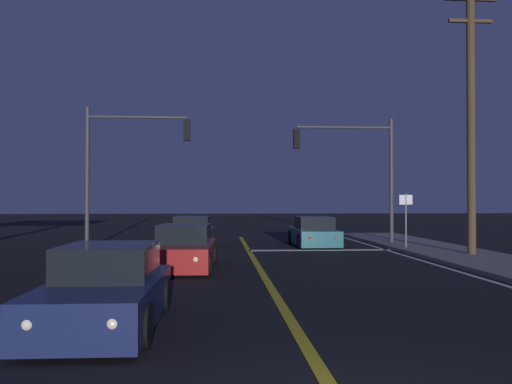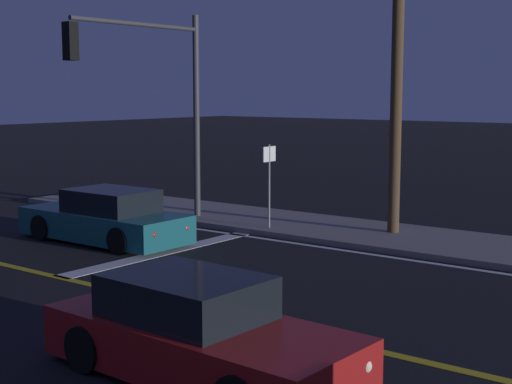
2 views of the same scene
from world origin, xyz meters
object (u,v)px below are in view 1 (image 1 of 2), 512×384
traffic_signal_near_right (356,160)px  car_distant_tail_red (184,249)px  car_far_approaching_navy (106,292)px  street_sign_corner (406,212)px  car_lead_oncoming_teal (313,233)px  traffic_signal_far_left (124,154)px  utility_pole_right (471,114)px  car_mid_block_charcoal (192,233)px

traffic_signal_near_right → car_distant_tail_red: bearing=47.4°
car_far_approaching_navy → traffic_signal_near_right: (8.20, 15.68, 3.37)m
car_far_approaching_navy → traffic_signal_near_right: traffic_signal_near_right is taller
car_far_approaching_navy → street_sign_corner: 16.08m
car_lead_oncoming_teal → street_sign_corner: (3.42, -2.54, 1.01)m
traffic_signal_near_right → car_lead_oncoming_teal: bearing=7.2°
traffic_signal_far_left → car_far_approaching_navy: bearing=-81.5°
street_sign_corner → car_far_approaching_navy: bearing=-126.6°
utility_pole_right → car_mid_block_charcoal: bearing=149.4°
car_mid_block_charcoal → car_distant_tail_red: size_ratio=1.04×
car_lead_oncoming_teal → car_distant_tail_red: bearing=-124.8°
street_sign_corner → utility_pole_right: bearing=-64.4°
car_lead_oncoming_teal → utility_pole_right: 8.64m
car_mid_block_charcoal → traffic_signal_near_right: 8.29m
car_distant_tail_red → street_sign_corner: size_ratio=1.90×
car_distant_tail_red → utility_pole_right: (10.18, 2.33, 4.64)m
car_mid_block_charcoal → street_sign_corner: (8.93, -3.18, 1.01)m
car_lead_oncoming_teal → traffic_signal_far_left: bearing=-172.4°
car_far_approaching_navy → traffic_signal_near_right: bearing=-116.9°
car_distant_tail_red → traffic_signal_near_right: bearing=-130.2°
car_mid_block_charcoal → car_distant_tail_red: bearing=93.9°
car_far_approaching_navy → utility_pole_right: 15.52m
car_lead_oncoming_teal → traffic_signal_far_left: size_ratio=0.77×
traffic_signal_far_left → street_sign_corner: traffic_signal_far_left is taller
utility_pole_right → traffic_signal_far_left: bearing=161.7°
traffic_signal_near_right → traffic_signal_far_left: bearing=7.7°
car_mid_block_charcoal → car_lead_oncoming_teal: same height
car_lead_oncoming_teal → car_mid_block_charcoal: bearing=173.1°
car_distant_tail_red → traffic_signal_near_right: (7.41, 8.06, 3.37)m
car_far_approaching_navy → car_mid_block_charcoal: (0.64, 16.06, 0.00)m
traffic_signal_far_left → street_sign_corner: (11.71, -1.40, -2.45)m
utility_pole_right → car_far_approaching_navy: bearing=-137.8°
utility_pole_right → street_sign_corner: size_ratio=4.24×
street_sign_corner → car_lead_oncoming_teal: bearing=143.4°
car_far_approaching_navy → car_distant_tail_red: same height
car_far_approaching_navy → utility_pole_right: (10.97, 9.95, 4.64)m
car_mid_block_charcoal → traffic_signal_near_right: bearing=179.9°
car_far_approaching_navy → car_mid_block_charcoal: size_ratio=0.90×
car_far_approaching_navy → traffic_signal_far_left: size_ratio=0.70×
car_distant_tail_red → traffic_signal_far_left: (-2.93, 6.66, 3.46)m
car_distant_tail_red → traffic_signal_far_left: 8.06m
car_distant_tail_red → traffic_signal_near_right: traffic_signal_near_right is taller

